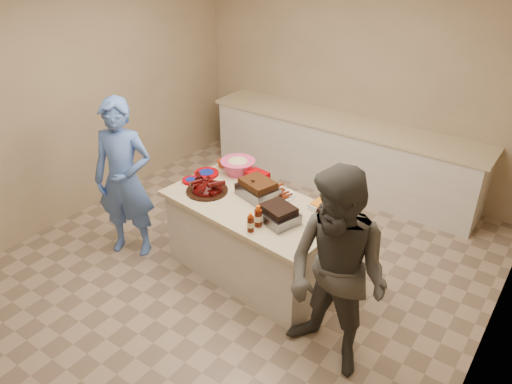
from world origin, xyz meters
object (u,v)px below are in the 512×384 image
Objects in this scene: bbq_bottle_b at (258,226)px; mustard_bottle at (253,191)px; plastic_cup at (221,167)px; roasting_pan at (333,222)px; island at (253,272)px; rib_platter at (207,191)px; guest_blue at (134,248)px; guest_gray at (328,358)px; bbq_bottle_a at (251,231)px; coleslaw_bowl at (238,173)px.

bbq_bottle_b is 1.72× the size of mustard_bottle.
roasting_pan is at bearing -10.39° from plastic_cup.
island is 0.94m from rib_platter.
bbq_bottle_b is (0.25, -0.28, 0.80)m from island.
island is 17.83× the size of plastic_cup.
guest_blue is at bearing -156.20° from rib_platter.
guest_gray is (0.90, -0.28, -0.80)m from bbq_bottle_b.
bbq_bottle_a is 1.50× the size of mustard_bottle.
mustard_bottle is (-0.38, 0.47, 0.00)m from bbq_bottle_b.
bbq_bottle_a is 1.22m from guest_gray.
roasting_pan is (1.26, 0.22, 0.00)m from rib_platter.
island is 14.51× the size of mustard_bottle.
mustard_bottle is at bearing 129.27° from bbq_bottle_b.
mustard_bottle is at bearing 3.01° from guest_blue.
bbq_bottle_a is 0.87× the size of bbq_bottle_b.
mustard_bottle is (-0.13, 0.19, 0.80)m from island.
island is 9.66× the size of bbq_bottle_a.
mustard_bottle is at bearing 171.06° from roasting_pan.
bbq_bottle_b is 1.18m from plastic_cup.
guest_blue is 0.98× the size of guest_gray.
bbq_bottle_b is 1.24m from guest_gray.
plastic_cup is at bearing 158.87° from mustard_bottle.
coleslaw_bowl is 0.21× the size of guest_gray.
guest_blue is (-1.53, -0.14, -0.80)m from bbq_bottle_b.
guest_gray is (1.28, -0.75, -0.80)m from mustard_bottle.
coleslaw_bowl is at bearing 88.46° from rib_platter.
island is at bearing -6.80° from guest_blue.
coleslaw_bowl is 1.08m from bbq_bottle_a.
bbq_bottle_b is at bearing 87.60° from bbq_bottle_a.
roasting_pan reaches higher than island.
guest_blue is 2.44m from guest_gray.
guest_gray is at bearing -10.98° from bbq_bottle_a.
island is 0.92m from bbq_bottle_a.
roasting_pan reaches higher than plastic_cup.
roasting_pan is at bearing -2.97° from mustard_bottle.
island is at bearing 164.45° from guest_gray.
guest_blue is at bearing -124.59° from plastic_cup.
roasting_pan is 0.74m from bbq_bottle_a.
coleslaw_bowl is 0.41m from mustard_bottle.
rib_platter reaches higher than roasting_pan.
coleslaw_bowl is 2.06× the size of bbq_bottle_a.
guest_gray is at bearing -16.45° from rib_platter.
coleslaw_bowl is at bearing -1.21° from plastic_cup.
bbq_bottle_b reaches higher than island.
coleslaw_bowl is at bearing 21.14° from guest_blue.
rib_platter is 3.49× the size of mustard_bottle.
guest_blue is at bearing -152.13° from mustard_bottle.
bbq_bottle_a is at bearing -39.78° from plastic_cup.
rib_platter reaches higher than island.
bbq_bottle_b reaches higher than bbq_bottle_a.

